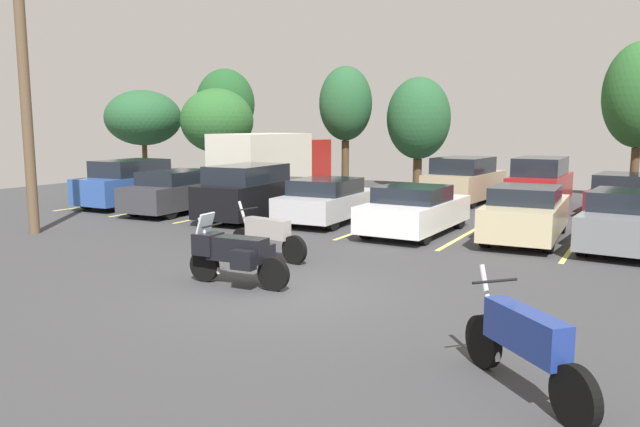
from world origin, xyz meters
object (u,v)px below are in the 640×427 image
(motorcycle_third, at_px, (267,235))
(car_blue, at_px, (132,183))
(car_charcoal, at_px, (181,191))
(utility_pole, at_px, (23,62))
(car_grey, at_px, (629,221))
(car_far_maroon, at_px, (624,194))
(car_far_tan, at_px, (465,180))
(box_truck, at_px, (272,162))
(motorcycle_second, at_px, (524,344))
(car_black, at_px, (252,192))
(car_silver, at_px, (328,200))
(motorcycle_touring, at_px, (234,252))
(car_white, at_px, (415,210))
(car_champagne, at_px, (526,213))
(car_far_red, at_px, (540,183))

(motorcycle_third, height_order, car_blue, car_blue)
(car_charcoal, xyz_separation_m, utility_pole, (-0.69, -5.40, 4.06))
(car_blue, xyz_separation_m, car_charcoal, (2.75, -0.34, -0.13))
(car_grey, height_order, car_far_maroon, car_grey)
(car_far_tan, height_order, car_far_maroon, car_far_tan)
(motorcycle_third, bearing_deg, box_truck, 123.16)
(motorcycle_second, distance_m, car_far_tan, 17.86)
(car_blue, xyz_separation_m, car_far_maroon, (16.66, 7.02, -0.18))
(motorcycle_third, bearing_deg, car_blue, 151.70)
(car_far_tan, bearing_deg, car_black, -123.28)
(motorcycle_second, xyz_separation_m, car_silver, (-7.94, 9.94, 0.10))
(car_black, distance_m, box_truck, 6.73)
(motorcycle_third, bearing_deg, motorcycle_second, -34.24)
(car_blue, distance_m, car_far_tan, 13.06)
(motorcycle_second, height_order, car_charcoal, car_charcoal)
(box_truck, bearing_deg, motorcycle_second, -48.26)
(motorcycle_third, relative_size, car_silver, 0.53)
(motorcycle_touring, relative_size, motorcycle_third, 0.99)
(car_far_tan, relative_size, utility_pole, 0.51)
(car_charcoal, distance_m, car_far_tan, 11.11)
(car_far_maroon, xyz_separation_m, box_truck, (-13.90, -1.49, 0.79))
(car_silver, xyz_separation_m, box_truck, (-5.72, 5.37, 0.77))
(car_blue, height_order, car_grey, car_blue)
(car_blue, bearing_deg, car_far_maroon, 22.86)
(car_black, bearing_deg, car_far_tan, 56.72)
(car_black, bearing_deg, car_grey, 2.45)
(car_white, bearing_deg, car_black, 179.26)
(car_champagne, bearing_deg, car_charcoal, -178.00)
(motorcycle_touring, height_order, box_truck, box_truck)
(motorcycle_touring, xyz_separation_m, car_far_tan, (0.31, 14.75, 0.25))
(car_blue, xyz_separation_m, car_silver, (8.47, 0.17, -0.17))
(motorcycle_touring, bearing_deg, car_charcoal, 137.39)
(motorcycle_second, xyz_separation_m, car_charcoal, (-13.66, 9.43, 0.14))
(motorcycle_second, distance_m, car_silver, 12.72)
(car_grey, relative_size, car_far_tan, 0.97)
(motorcycle_touring, distance_m, car_far_tan, 14.76)
(car_charcoal, xyz_separation_m, car_silver, (5.72, 0.51, -0.04))
(car_white, height_order, box_truck, box_truck)
(car_silver, relative_size, car_far_red, 0.93)
(motorcycle_touring, bearing_deg, car_far_maroon, 67.35)
(car_black, bearing_deg, motorcycle_third, -51.46)
(car_champagne, distance_m, car_far_red, 7.24)
(motorcycle_touring, distance_m, car_grey, 10.03)
(car_white, height_order, car_far_red, car_far_red)
(car_blue, bearing_deg, car_far_red, 27.79)
(car_black, height_order, box_truck, box_truck)
(car_champagne, bearing_deg, car_far_tan, 117.49)
(car_blue, height_order, box_truck, box_truck)
(car_white, height_order, car_far_maroon, car_far_maroon)
(box_truck, bearing_deg, car_far_red, 8.93)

